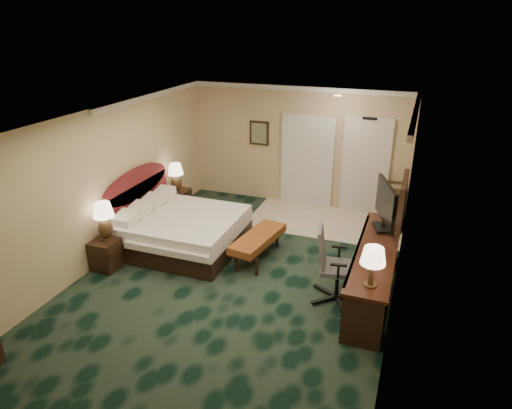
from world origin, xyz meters
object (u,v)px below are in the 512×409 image
(bed, at_px, (184,232))
(minibar, at_px, (392,207))
(lamp_near, at_px, (104,221))
(nightstand_near, at_px, (107,254))
(nightstand_far, at_px, (178,202))
(desk_chair, at_px, (338,265))
(bed_bench, at_px, (258,247))
(tv, at_px, (385,207))
(lamp_far, at_px, (176,178))
(desk, at_px, (374,272))

(bed, distance_m, minibar, 4.31)
(lamp_near, distance_m, minibar, 5.68)
(bed, height_order, nightstand_near, bed)
(nightstand_far, relative_size, desk_chair, 0.47)
(bed, height_order, desk_chair, desk_chair)
(desk_chair, bearing_deg, nightstand_far, 143.08)
(bed_bench, height_order, desk_chair, desk_chair)
(lamp_near, xyz_separation_m, minibar, (4.50, 3.45, -0.44))
(bed_bench, relative_size, tv, 1.32)
(nightstand_near, relative_size, nightstand_far, 0.95)
(lamp_far, distance_m, desk_chair, 4.40)
(bed_bench, bearing_deg, nightstand_near, -143.16)
(desk, xyz_separation_m, tv, (0.02, 0.75, 0.80))
(bed, height_order, bed_bench, bed)
(nightstand_far, bearing_deg, desk, -21.29)
(bed, bearing_deg, desk_chair, -13.14)
(lamp_far, bearing_deg, nightstand_far, 116.49)
(nightstand_near, height_order, desk_chair, desk_chair)
(lamp_far, height_order, minibar, lamp_far)
(nightstand_far, xyz_separation_m, minibar, (4.48, 1.02, 0.14))
(nightstand_far, bearing_deg, nightstand_near, -90.26)
(bed, xyz_separation_m, lamp_far, (-0.86, 1.31, 0.55))
(tv, xyz_separation_m, desk_chair, (-0.52, -1.08, -0.60))
(desk_chair, bearing_deg, desk, 24.04)
(bed_bench, height_order, desk, desk)
(nightstand_near, relative_size, minibar, 0.63)
(bed, distance_m, desk_chair, 3.14)
(desk, bearing_deg, minibar, 89.03)
(lamp_far, distance_m, minibar, 4.61)
(bed_bench, bearing_deg, nightstand_far, 161.00)
(bed_bench, distance_m, tv, 2.34)
(lamp_far, relative_size, desk_chair, 0.52)
(nightstand_near, relative_size, lamp_far, 0.85)
(lamp_near, xyz_separation_m, tv, (4.47, 1.45, 0.34))
(bed, distance_m, nightstand_far, 1.61)
(bed_bench, distance_m, minibar, 3.14)
(lamp_near, height_order, minibar, lamp_near)
(lamp_far, height_order, desk_chair, desk_chair)
(bed_bench, height_order, minibar, minibar)
(bed, distance_m, bed_bench, 1.46)
(desk_chair, relative_size, minibar, 1.42)
(bed_bench, xyz_separation_m, tv, (2.11, 0.28, 0.98))
(lamp_near, distance_m, desk, 4.53)
(nightstand_near, distance_m, minibar, 5.70)
(nightstand_far, height_order, desk, desk)
(nightstand_far, xyz_separation_m, tv, (4.45, -0.98, 0.93))
(lamp_far, bearing_deg, tv, -11.93)
(nightstand_far, height_order, bed_bench, nightstand_far)
(desk, height_order, tv, tv)
(nightstand_far, bearing_deg, desk_chair, -27.70)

